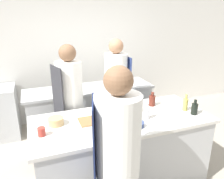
{
  "coord_description": "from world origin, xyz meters",
  "views": [
    {
      "loc": [
        -0.94,
        -2.17,
        2.1
      ],
      "look_at": [
        0.0,
        0.35,
        1.16
      ],
      "focal_mm": 35.0,
      "sensor_mm": 36.0,
      "label": 1
    }
  ],
  "objects_px": {
    "chef_at_prep_near": "(117,165)",
    "bottle_vinegar": "(185,104)",
    "bottle_wine": "(152,100)",
    "bowl_mixing_large": "(117,108)",
    "bottle_cooking_oil": "(105,107)",
    "bottle_sauce": "(194,109)",
    "cup": "(42,132)",
    "bowl_prep_small": "(136,124)",
    "chef_at_stove": "(116,97)",
    "chef_at_pass_far": "(71,106)",
    "bottle_olive_oil": "(147,112)",
    "bowl_wooden_salad": "(133,108)",
    "bowl_ceramic_blue": "(56,121)"
  },
  "relations": [
    {
      "from": "bowl_ceramic_blue",
      "to": "chef_at_stove",
      "type": "bearing_deg",
      "value": 31.77
    },
    {
      "from": "bottle_vinegar",
      "to": "chef_at_prep_near",
      "type": "bearing_deg",
      "value": -151.48
    },
    {
      "from": "bottle_sauce",
      "to": "bowl_ceramic_blue",
      "type": "relative_size",
      "value": 1.12
    },
    {
      "from": "bottle_cooking_oil",
      "to": "bowl_wooden_salad",
      "type": "xyz_separation_m",
      "value": [
        0.36,
        -0.06,
        -0.04
      ]
    },
    {
      "from": "chef_at_pass_far",
      "to": "bottle_vinegar",
      "type": "distance_m",
      "value": 1.55
    },
    {
      "from": "bottle_wine",
      "to": "bowl_mixing_large",
      "type": "height_order",
      "value": "bottle_wine"
    },
    {
      "from": "chef_at_stove",
      "to": "bottle_cooking_oil",
      "type": "distance_m",
      "value": 0.63
    },
    {
      "from": "bottle_wine",
      "to": "chef_at_pass_far",
      "type": "bearing_deg",
      "value": 155.19
    },
    {
      "from": "bottle_olive_oil",
      "to": "bowl_ceramic_blue",
      "type": "relative_size",
      "value": 1.19
    },
    {
      "from": "bottle_sauce",
      "to": "cup",
      "type": "xyz_separation_m",
      "value": [
        -1.81,
        0.14,
        -0.03
      ]
    },
    {
      "from": "bowl_prep_small",
      "to": "bottle_wine",
      "type": "bearing_deg",
      "value": 43.82
    },
    {
      "from": "bottle_vinegar",
      "to": "bottle_sauce",
      "type": "height_order",
      "value": "bottle_vinegar"
    },
    {
      "from": "chef_at_stove",
      "to": "bowl_prep_small",
      "type": "xyz_separation_m",
      "value": [
        -0.13,
        -0.95,
        0.04
      ]
    },
    {
      "from": "bottle_olive_oil",
      "to": "bottle_vinegar",
      "type": "xyz_separation_m",
      "value": [
        0.58,
        0.03,
        0.01
      ]
    },
    {
      "from": "bottle_wine",
      "to": "chef_at_prep_near",
      "type": "bearing_deg",
      "value": -133.28
    },
    {
      "from": "chef_at_prep_near",
      "to": "cup",
      "type": "relative_size",
      "value": 19.04
    },
    {
      "from": "bowl_ceramic_blue",
      "to": "bowl_wooden_salad",
      "type": "height_order",
      "value": "bowl_ceramic_blue"
    },
    {
      "from": "chef_at_prep_near",
      "to": "bottle_vinegar",
      "type": "xyz_separation_m",
      "value": [
        1.21,
        0.66,
        0.13
      ]
    },
    {
      "from": "cup",
      "to": "bowl_prep_small",
      "type": "bearing_deg",
      "value": -9.19
    },
    {
      "from": "bottle_cooking_oil",
      "to": "bottle_sauce",
      "type": "bearing_deg",
      "value": -21.62
    },
    {
      "from": "bottle_olive_oil",
      "to": "bowl_wooden_salad",
      "type": "relative_size",
      "value": 1.18
    },
    {
      "from": "bottle_vinegar",
      "to": "bowl_mixing_large",
      "type": "distance_m",
      "value": 0.88
    },
    {
      "from": "chef_at_prep_near",
      "to": "bowl_wooden_salad",
      "type": "distance_m",
      "value": 1.05
    },
    {
      "from": "chef_at_pass_far",
      "to": "bowl_ceramic_blue",
      "type": "distance_m",
      "value": 0.63
    },
    {
      "from": "cup",
      "to": "bottle_vinegar",
      "type": "bearing_deg",
      "value": -0.12
    },
    {
      "from": "chef_at_prep_near",
      "to": "chef_at_pass_far",
      "type": "xyz_separation_m",
      "value": [
        -0.14,
        1.42,
        -0.0
      ]
    },
    {
      "from": "bottle_olive_oil",
      "to": "bowl_mixing_large",
      "type": "relative_size",
      "value": 1.12
    },
    {
      "from": "chef_at_stove",
      "to": "bottle_wine",
      "type": "xyz_separation_m",
      "value": [
        0.33,
        -0.5,
        0.09
      ]
    },
    {
      "from": "bottle_vinegar",
      "to": "bottle_wine",
      "type": "relative_size",
      "value": 1.15
    },
    {
      "from": "chef_at_stove",
      "to": "bowl_wooden_salad",
      "type": "distance_m",
      "value": 0.58
    },
    {
      "from": "bowl_wooden_salad",
      "to": "bottle_vinegar",
      "type": "bearing_deg",
      "value": -18.85
    },
    {
      "from": "chef_at_pass_far",
      "to": "bowl_prep_small",
      "type": "relative_size",
      "value": 9.45
    },
    {
      "from": "bowl_prep_small",
      "to": "bowl_ceramic_blue",
      "type": "bearing_deg",
      "value": 157.01
    },
    {
      "from": "cup",
      "to": "chef_at_pass_far",
      "type": "bearing_deg",
      "value": 60.31
    },
    {
      "from": "bowl_wooden_salad",
      "to": "bottle_wine",
      "type": "bearing_deg",
      "value": 12.96
    },
    {
      "from": "bottle_vinegar",
      "to": "bowl_ceramic_blue",
      "type": "bearing_deg",
      "value": 173.13
    },
    {
      "from": "chef_at_pass_far",
      "to": "bottle_olive_oil",
      "type": "distance_m",
      "value": 1.11
    },
    {
      "from": "chef_at_stove",
      "to": "chef_at_pass_far",
      "type": "distance_m",
      "value": 0.7
    },
    {
      "from": "bottle_vinegar",
      "to": "chef_at_stove",
      "type": "bearing_deg",
      "value": 129.34
    },
    {
      "from": "bottle_olive_oil",
      "to": "bowl_wooden_salad",
      "type": "bearing_deg",
      "value": 101.87
    },
    {
      "from": "chef_at_prep_near",
      "to": "bottle_vinegar",
      "type": "height_order",
      "value": "chef_at_prep_near"
    },
    {
      "from": "chef_at_stove",
      "to": "chef_at_pass_far",
      "type": "height_order",
      "value": "chef_at_stove"
    },
    {
      "from": "bottle_vinegar",
      "to": "bowl_prep_small",
      "type": "height_order",
      "value": "bottle_vinegar"
    },
    {
      "from": "chef_at_stove",
      "to": "bottle_olive_oil",
      "type": "distance_m",
      "value": 0.83
    },
    {
      "from": "bottle_cooking_oil",
      "to": "bowl_prep_small",
      "type": "xyz_separation_m",
      "value": [
        0.21,
        -0.43,
        -0.06
      ]
    },
    {
      "from": "bowl_wooden_salad",
      "to": "bottle_olive_oil",
      "type": "bearing_deg",
      "value": -78.13
    },
    {
      "from": "chef_at_prep_near",
      "to": "cup",
      "type": "xyz_separation_m",
      "value": [
        -0.57,
        0.66,
        0.08
      ]
    },
    {
      "from": "chef_at_prep_near",
      "to": "bowl_prep_small",
      "type": "distance_m",
      "value": 0.66
    },
    {
      "from": "bowl_wooden_salad",
      "to": "cup",
      "type": "distance_m",
      "value": 1.16
    },
    {
      "from": "bowl_ceramic_blue",
      "to": "cup",
      "type": "distance_m",
      "value": 0.25
    }
  ]
}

